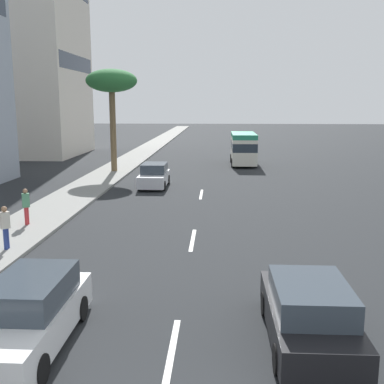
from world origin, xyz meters
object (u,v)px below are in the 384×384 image
at_px(car_third, 154,176).
at_px(pedestrian_mid_block, 26,205).
at_px(pedestrian_near_lamp, 5,226).
at_px(palm_tree, 112,83).
at_px(car_lead, 30,315).
at_px(minibus_fourth, 243,147).
at_px(car_second, 308,314).

distance_m(car_third, pedestrian_mid_block, 11.88).
distance_m(pedestrian_near_lamp, palm_tree, 22.10).
xyz_separation_m(car_lead, car_third, (21.51, -0.01, -0.02)).
xyz_separation_m(car_third, palm_tree, (6.53, 4.23, 6.51)).
bearing_deg(minibus_fourth, car_second, 179.65).
bearing_deg(minibus_fourth, car_lead, 168.73).
height_order(car_third, minibus_fourth, minibus_fourth).
height_order(minibus_fourth, pedestrian_mid_block, minibus_fourth).
distance_m(car_lead, car_second, 6.55).
height_order(minibus_fourth, pedestrian_near_lamp, minibus_fourth).
relative_size(car_second, pedestrian_near_lamp, 2.68).
bearing_deg(palm_tree, pedestrian_mid_block, 179.39).
distance_m(car_third, minibus_fourth, 14.04).
relative_size(car_third, palm_tree, 0.51).
distance_m(car_second, pedestrian_mid_block, 14.82).
height_order(car_lead, car_second, car_lead).
height_order(car_third, palm_tree, palm_tree).
distance_m(minibus_fourth, pedestrian_near_lamp, 28.92).
bearing_deg(car_third, pedestrian_mid_block, -21.82).
height_order(car_third, pedestrian_near_lamp, pedestrian_near_lamp).
xyz_separation_m(car_lead, minibus_fourth, (33.80, -6.74, 0.84)).
relative_size(pedestrian_near_lamp, pedestrian_mid_block, 1.00).
bearing_deg(pedestrian_near_lamp, palm_tree, 49.73).
bearing_deg(palm_tree, car_lead, -171.45).
distance_m(car_lead, pedestrian_mid_block, 11.38).
height_order(car_second, pedestrian_mid_block, pedestrian_mid_block).
bearing_deg(palm_tree, car_third, -147.08).
bearing_deg(car_second, pedestrian_mid_block, 47.54).
xyz_separation_m(pedestrian_mid_block, palm_tree, (17.55, -0.19, 6.19)).
bearing_deg(car_third, pedestrian_near_lamp, -14.18).
distance_m(car_lead, pedestrian_near_lamp, 7.77).
xyz_separation_m(car_lead, palm_tree, (28.03, 4.22, 6.49)).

